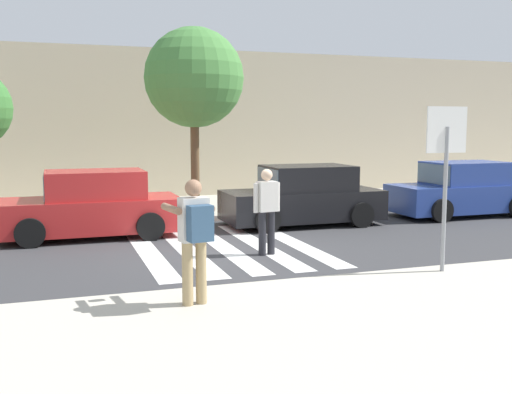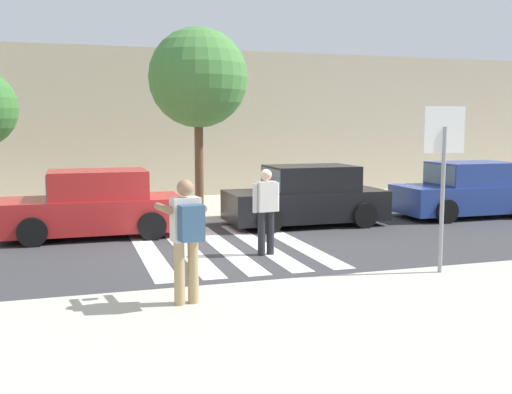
% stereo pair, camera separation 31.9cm
% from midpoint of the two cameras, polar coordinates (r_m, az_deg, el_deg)
% --- Properties ---
extents(ground_plane, '(120.00, 120.00, 0.00)m').
position_cam_midpoint_polar(ground_plane, '(12.65, -2.15, -4.95)').
color(ground_plane, '#38383A').
extents(sidewalk_near, '(60.00, 6.00, 0.14)m').
position_cam_midpoint_polar(sidewalk_near, '(7.07, 11.60, -14.17)').
color(sidewalk_near, beige).
rests_on(sidewalk_near, ground).
extents(sidewalk_far, '(60.00, 4.80, 0.14)m').
position_cam_midpoint_polar(sidewalk_far, '(18.42, -7.06, -1.04)').
color(sidewalk_far, beige).
rests_on(sidewalk_far, ground).
extents(building_facade_far, '(56.00, 4.00, 5.16)m').
position_cam_midpoint_polar(building_facade_far, '(22.59, -9.18, 6.75)').
color(building_facade_far, beige).
rests_on(building_facade_far, ground).
extents(crosswalk_stripe_0, '(0.44, 5.20, 0.01)m').
position_cam_midpoint_polar(crosswalk_stripe_0, '(12.53, -9.50, -5.13)').
color(crosswalk_stripe_0, silver).
rests_on(crosswalk_stripe_0, ground).
extents(crosswalk_stripe_1, '(0.44, 5.20, 0.01)m').
position_cam_midpoint_polar(crosswalk_stripe_1, '(12.66, -5.90, -4.95)').
color(crosswalk_stripe_1, silver).
rests_on(crosswalk_stripe_1, ground).
extents(crosswalk_stripe_2, '(0.44, 5.20, 0.01)m').
position_cam_midpoint_polar(crosswalk_stripe_2, '(12.84, -2.39, -4.75)').
color(crosswalk_stripe_2, silver).
rests_on(crosswalk_stripe_2, ground).
extents(crosswalk_stripe_3, '(0.44, 5.20, 0.01)m').
position_cam_midpoint_polar(crosswalk_stripe_3, '(13.07, 1.02, -4.55)').
color(crosswalk_stripe_3, silver).
rests_on(crosswalk_stripe_3, ground).
extents(crosswalk_stripe_4, '(0.44, 5.20, 0.01)m').
position_cam_midpoint_polar(crosswalk_stripe_4, '(13.34, 4.29, -4.33)').
color(crosswalk_stripe_4, silver).
rests_on(crosswalk_stripe_4, ground).
extents(stop_sign, '(0.76, 0.08, 2.75)m').
position_cam_midpoint_polar(stop_sign, '(10.34, 18.28, 4.08)').
color(stop_sign, gray).
rests_on(stop_sign, sidewalk_near).
extents(photographer_with_backpack, '(0.66, 0.90, 1.72)m').
position_cam_midpoint_polar(photographer_with_backpack, '(8.16, -5.53, -3.20)').
color(photographer_with_backpack, tan).
rests_on(photographer_with_backpack, sidewalk_near).
extents(pedestrian_crossing, '(0.58, 0.29, 1.72)m').
position_cam_midpoint_polar(pedestrian_crossing, '(11.91, 1.73, -0.93)').
color(pedestrian_crossing, '#232328').
rests_on(pedestrian_crossing, ground).
extents(parked_car_red, '(4.10, 1.92, 1.55)m').
position_cam_midpoint_polar(parked_car_red, '(14.39, -14.59, -0.80)').
color(parked_car_red, red).
rests_on(parked_car_red, ground).
extents(parked_car_black, '(4.10, 1.92, 1.55)m').
position_cam_midpoint_polar(parked_car_black, '(15.58, 5.44, -0.03)').
color(parked_car_black, black).
rests_on(parked_car_black, ground).
extents(parked_car_blue, '(4.10, 1.92, 1.55)m').
position_cam_midpoint_polar(parked_car_blue, '(18.07, 20.06, 0.53)').
color(parked_car_blue, '#284293').
rests_on(parked_car_blue, ground).
extents(street_tree_center, '(2.71, 2.71, 5.08)m').
position_cam_midpoint_polar(street_tree_center, '(16.64, -4.98, 11.19)').
color(street_tree_center, brown).
rests_on(street_tree_center, sidewalk_far).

